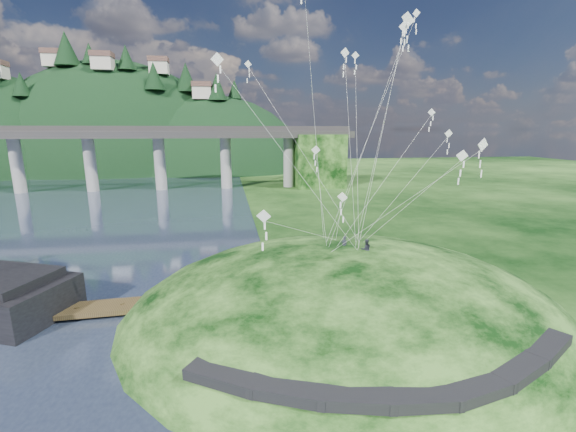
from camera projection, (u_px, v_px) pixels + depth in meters
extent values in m
plane|color=black|center=(247.00, 330.00, 27.86)|extent=(320.00, 320.00, 0.00)
ellipsoid|color=black|center=(344.00, 326.00, 31.36)|extent=(36.00, 32.00, 13.00)
cube|color=black|center=(225.00, 375.00, 19.47)|extent=(4.32, 3.62, 0.71)
cube|color=black|center=(289.00, 389.00, 18.34)|extent=(4.10, 2.97, 0.61)
cube|color=black|center=(356.00, 397.00, 17.84)|extent=(3.85, 2.37, 0.62)
cube|color=black|center=(421.00, 397.00, 17.88)|extent=(3.62, 1.83, 0.66)
cube|color=black|center=(477.00, 387.00, 18.54)|extent=(3.82, 2.27, 0.68)
cube|color=black|center=(518.00, 368.00, 19.90)|extent=(4.11, 2.97, 0.71)
cube|color=black|center=(545.00, 346.00, 21.86)|extent=(4.26, 3.43, 0.66)
cube|color=#2D2B2B|center=(0.00, 135.00, 84.63)|extent=(160.00, 9.00, 1.60)
cube|color=#2D2B2B|center=(9.00, 128.00, 88.46)|extent=(160.00, 0.40, 1.20)
cylinder|color=#98958F|center=(17.00, 164.00, 86.45)|extent=(2.60, 2.60, 13.00)
cylinder|color=#98958F|center=(90.00, 163.00, 88.86)|extent=(2.60, 2.60, 13.00)
cylinder|color=#98958F|center=(160.00, 163.00, 91.27)|extent=(2.60, 2.60, 13.00)
cylinder|color=#98958F|center=(226.00, 162.00, 93.68)|extent=(2.60, 2.60, 13.00)
cylinder|color=#98958F|center=(289.00, 161.00, 96.09)|extent=(2.60, 2.60, 13.00)
cube|color=black|center=(318.00, 161.00, 97.26)|extent=(12.00, 11.00, 13.00)
ellipsoid|color=black|center=(2.00, 195.00, 133.05)|extent=(84.00, 60.00, 80.00)
ellipsoid|color=black|center=(122.00, 184.00, 144.30)|extent=(96.00, 68.00, 88.00)
ellipsoid|color=black|center=(216.00, 196.00, 142.91)|extent=(76.00, 56.00, 72.00)
cone|color=black|center=(21.00, 84.00, 114.66)|extent=(5.29, 5.29, 6.96)
cone|color=black|center=(66.00, 49.00, 121.85)|extent=(8.01, 8.01, 10.54)
cone|color=black|center=(89.00, 53.00, 122.70)|extent=(4.97, 4.97, 6.54)
cone|color=black|center=(126.00, 57.00, 122.80)|extent=(5.83, 5.83, 7.67)
cone|color=black|center=(154.00, 76.00, 120.76)|extent=(6.47, 6.47, 8.51)
cone|color=black|center=(186.00, 77.00, 128.70)|extent=(7.13, 7.13, 9.38)
cone|color=black|center=(217.00, 87.00, 126.24)|extent=(6.56, 6.56, 8.63)
cone|color=black|center=(234.00, 89.00, 132.58)|extent=(4.88, 4.88, 6.42)
cube|color=beige|center=(54.00, 61.00, 125.02)|extent=(6.00, 5.00, 4.00)
cube|color=brown|center=(53.00, 52.00, 124.42)|extent=(6.40, 5.40, 1.60)
cube|color=beige|center=(103.00, 64.00, 120.33)|extent=(6.00, 5.00, 4.00)
cube|color=brown|center=(102.00, 54.00, 119.74)|extent=(6.40, 5.40, 1.60)
cube|color=beige|center=(159.00, 68.00, 128.62)|extent=(6.00, 5.00, 4.00)
cube|color=brown|center=(158.00, 60.00, 128.03)|extent=(6.40, 5.40, 1.60)
cube|color=beige|center=(202.00, 93.00, 126.85)|extent=(6.00, 5.00, 4.00)
cube|color=brown|center=(202.00, 85.00, 126.25)|extent=(6.40, 5.40, 1.60)
cube|color=black|center=(2.00, 279.00, 29.01)|extent=(8.17, 7.58, 0.66)
cube|color=#3B2D18|center=(123.00, 306.00, 30.51)|extent=(15.53, 3.13, 0.39)
cylinder|color=#3B2D18|center=(30.00, 317.00, 29.26)|extent=(0.33, 0.33, 1.10)
cylinder|color=#3B2D18|center=(78.00, 313.00, 29.92)|extent=(0.33, 0.33, 1.10)
cylinder|color=#3B2D18|center=(123.00, 309.00, 30.58)|extent=(0.33, 0.33, 1.10)
cylinder|color=#3B2D18|center=(166.00, 306.00, 31.24)|extent=(0.33, 0.33, 1.10)
cylinder|color=#3B2D18|center=(208.00, 302.00, 31.90)|extent=(0.33, 0.33, 1.10)
imported|color=#262733|center=(344.00, 236.00, 31.27)|extent=(0.60, 0.46, 1.49)
imported|color=#262733|center=(366.00, 239.00, 30.11)|extent=(0.84, 0.67, 1.65)
cube|color=white|center=(449.00, 134.00, 32.04)|extent=(0.71, 0.17, 0.70)
cube|color=white|center=(448.00, 140.00, 32.15)|extent=(0.09, 0.04, 0.41)
cube|color=white|center=(448.00, 146.00, 32.26)|extent=(0.09, 0.04, 0.41)
cube|color=white|center=(447.00, 152.00, 32.37)|extent=(0.09, 0.04, 0.41)
cube|color=white|center=(217.00, 59.00, 20.98)|extent=(0.72, 0.19, 0.71)
cube|color=white|center=(218.00, 69.00, 21.09)|extent=(0.09, 0.03, 0.42)
cube|color=white|center=(218.00, 79.00, 21.21)|extent=(0.09, 0.03, 0.42)
cube|color=white|center=(218.00, 89.00, 21.32)|extent=(0.09, 0.03, 0.42)
cube|color=white|center=(432.00, 112.00, 32.47)|extent=(0.42, 0.55, 0.64)
cube|color=white|center=(431.00, 118.00, 32.58)|extent=(0.08, 0.06, 0.38)
cube|color=white|center=(431.00, 124.00, 32.68)|extent=(0.08, 0.06, 0.38)
cube|color=white|center=(430.00, 129.00, 32.78)|extent=(0.08, 0.06, 0.38)
cube|color=white|center=(462.00, 156.00, 26.99)|extent=(0.85, 0.24, 0.84)
cube|color=white|center=(461.00, 164.00, 27.12)|extent=(0.11, 0.03, 0.49)
cube|color=white|center=(461.00, 173.00, 27.26)|extent=(0.11, 0.03, 0.49)
cube|color=white|center=(460.00, 181.00, 27.39)|extent=(0.11, 0.03, 0.49)
cube|color=white|center=(355.00, 55.00, 35.79)|extent=(0.67, 0.30, 0.69)
cube|color=white|center=(355.00, 61.00, 35.90)|extent=(0.09, 0.03, 0.41)
cube|color=white|center=(355.00, 67.00, 36.01)|extent=(0.09, 0.03, 0.41)
cube|color=white|center=(355.00, 72.00, 36.12)|extent=(0.09, 0.03, 0.41)
cube|color=white|center=(264.00, 216.00, 21.18)|extent=(0.80, 0.29, 0.78)
cube|color=white|center=(264.00, 226.00, 21.31)|extent=(0.11, 0.03, 0.47)
cube|color=white|center=(264.00, 236.00, 21.43)|extent=(0.11, 0.03, 0.47)
cube|color=white|center=(264.00, 246.00, 21.56)|extent=(0.11, 0.03, 0.47)
cube|color=white|center=(404.00, 26.00, 27.61)|extent=(0.60, 0.40, 0.66)
cube|color=white|center=(403.00, 34.00, 27.72)|extent=(0.09, 0.04, 0.40)
cube|color=white|center=(403.00, 41.00, 27.83)|extent=(0.09, 0.04, 0.40)
cube|color=white|center=(402.00, 48.00, 27.93)|extent=(0.09, 0.04, 0.40)
cube|color=white|center=(345.00, 53.00, 33.38)|extent=(0.83, 0.20, 0.83)
cube|color=white|center=(345.00, 60.00, 33.51)|extent=(0.11, 0.06, 0.49)
cube|color=white|center=(345.00, 67.00, 33.64)|extent=(0.11, 0.06, 0.49)
cube|color=white|center=(344.00, 74.00, 33.77)|extent=(0.11, 0.06, 0.49)
cube|color=white|center=(303.00, 0.00, 24.39)|extent=(0.10, 0.06, 0.47)
cube|color=white|center=(483.00, 145.00, 22.75)|extent=(0.79, 0.25, 0.81)
cube|color=white|center=(482.00, 155.00, 22.87)|extent=(0.10, 0.06, 0.47)
cube|color=white|center=(481.00, 164.00, 23.00)|extent=(0.10, 0.06, 0.47)
cube|color=white|center=(480.00, 174.00, 23.13)|extent=(0.10, 0.06, 0.47)
cube|color=white|center=(342.00, 197.00, 27.96)|extent=(0.64, 0.55, 0.78)
cube|color=white|center=(342.00, 205.00, 28.09)|extent=(0.10, 0.06, 0.47)
cube|color=white|center=(342.00, 212.00, 28.22)|extent=(0.10, 0.06, 0.47)
cube|color=white|center=(342.00, 220.00, 28.34)|extent=(0.10, 0.06, 0.47)
cube|color=white|center=(248.00, 64.00, 35.19)|extent=(0.67, 0.21, 0.68)
cube|color=white|center=(248.00, 70.00, 35.30)|extent=(0.09, 0.05, 0.40)
cube|color=white|center=(248.00, 75.00, 35.41)|extent=(0.09, 0.05, 0.40)
cube|color=white|center=(248.00, 81.00, 35.51)|extent=(0.09, 0.05, 0.40)
cube|color=white|center=(407.00, 17.00, 26.83)|extent=(0.75, 0.26, 0.73)
cube|color=white|center=(406.00, 26.00, 26.95)|extent=(0.10, 0.03, 0.44)
cube|color=white|center=(406.00, 34.00, 27.07)|extent=(0.10, 0.03, 0.44)
cube|color=white|center=(405.00, 42.00, 27.19)|extent=(0.10, 0.03, 0.44)
cube|color=white|center=(409.00, 21.00, 28.47)|extent=(0.89, 0.25, 0.88)
cube|color=white|center=(408.00, 30.00, 28.61)|extent=(0.12, 0.04, 0.52)
cube|color=white|center=(408.00, 39.00, 28.75)|extent=(0.12, 0.04, 0.52)
cube|color=white|center=(407.00, 48.00, 28.89)|extent=(0.12, 0.04, 0.52)
cube|color=white|center=(316.00, 150.00, 35.60)|extent=(0.86, 0.30, 0.83)
cube|color=white|center=(316.00, 157.00, 35.73)|extent=(0.11, 0.05, 0.50)
cube|color=white|center=(316.00, 163.00, 35.87)|extent=(0.11, 0.05, 0.50)
cube|color=white|center=(316.00, 170.00, 36.00)|extent=(0.11, 0.05, 0.50)
cube|color=white|center=(416.00, 13.00, 34.24)|extent=(0.50, 0.57, 0.70)
cube|color=white|center=(416.00, 19.00, 34.35)|extent=(0.09, 0.07, 0.42)
cube|color=white|center=(416.00, 26.00, 34.46)|extent=(0.09, 0.07, 0.42)
cube|color=white|center=(415.00, 32.00, 34.58)|extent=(0.09, 0.07, 0.42)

